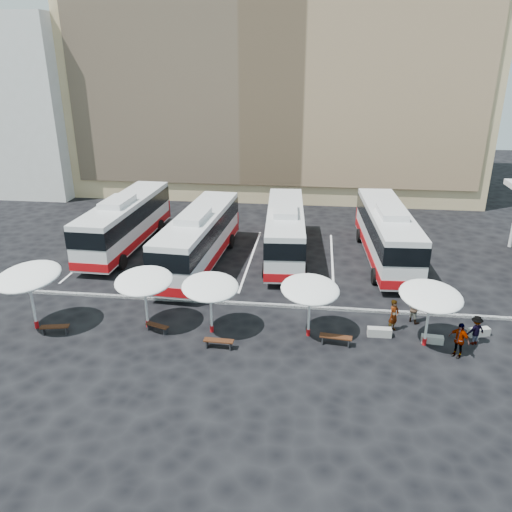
# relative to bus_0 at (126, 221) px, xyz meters

# --- Properties ---
(ground) EXTENTS (120.00, 120.00, 0.00)m
(ground) POSITION_rel_bus_0_xyz_m (9.98, -9.28, -2.13)
(ground) COLOR black
(ground) RESTS_ON ground
(sandstone_building) EXTENTS (42.00, 18.25, 29.60)m
(sandstone_building) POSITION_rel_bus_0_xyz_m (9.98, 22.59, 10.49)
(sandstone_building) COLOR tan
(sandstone_building) RESTS_ON ground
(apartment_block) EXTENTS (14.00, 14.00, 18.00)m
(apartment_block) POSITION_rel_bus_0_xyz_m (-18.02, 18.72, 6.87)
(apartment_block) COLOR silver
(apartment_block) RESTS_ON ground
(curb_divider) EXTENTS (34.00, 0.25, 0.15)m
(curb_divider) POSITION_rel_bus_0_xyz_m (9.98, -8.78, -2.06)
(curb_divider) COLOR black
(curb_divider) RESTS_ON ground
(bay_lines) EXTENTS (24.15, 12.00, 0.01)m
(bay_lines) POSITION_rel_bus_0_xyz_m (9.98, -1.28, -2.13)
(bay_lines) COLOR white
(bay_lines) RESTS_ON ground
(bus_0) EXTENTS (3.38, 13.24, 4.18)m
(bus_0) POSITION_rel_bus_0_xyz_m (0.00, 0.00, 0.00)
(bus_0) COLOR silver
(bus_0) RESTS_ON ground
(bus_1) EXTENTS (3.64, 13.38, 4.20)m
(bus_1) POSITION_rel_bus_0_xyz_m (6.52, -2.98, 0.01)
(bus_1) COLOR silver
(bus_1) RESTS_ON ground
(bus_2) EXTENTS (3.52, 12.75, 4.00)m
(bus_2) POSITION_rel_bus_0_xyz_m (12.41, -0.32, -0.09)
(bus_2) COLOR silver
(bus_2) RESTS_ON ground
(bus_3) EXTENTS (3.59, 13.33, 4.19)m
(bus_3) POSITION_rel_bus_0_xyz_m (19.79, -0.31, 0.01)
(bus_3) COLOR silver
(bus_3) RESTS_ON ground
(sunshade_0) EXTENTS (4.52, 4.54, 3.63)m
(sunshade_0) POSITION_rel_bus_0_xyz_m (-0.39, -12.93, 0.95)
(sunshade_0) COLOR silver
(sunshade_0) RESTS_ON ground
(sunshade_1) EXTENTS (3.25, 3.29, 3.27)m
(sunshade_1) POSITION_rel_bus_0_xyz_m (5.65, -12.06, 0.64)
(sunshade_1) COLOR silver
(sunshade_1) RESTS_ON ground
(sunshade_2) EXTENTS (3.94, 3.96, 3.16)m
(sunshade_2) POSITION_rel_bus_0_xyz_m (9.28, -12.16, 0.55)
(sunshade_2) COLOR silver
(sunshade_2) RESTS_ON ground
(sunshade_3) EXTENTS (3.93, 3.96, 3.21)m
(sunshade_3) POSITION_rel_bus_0_xyz_m (14.49, -11.91, 0.60)
(sunshade_3) COLOR silver
(sunshade_3) RESTS_ON ground
(sunshade_4) EXTENTS (3.96, 3.98, 3.30)m
(sunshade_4) POSITION_rel_bus_0_xyz_m (20.50, -12.13, 0.67)
(sunshade_4) COLOR silver
(sunshade_4) RESTS_ON ground
(wood_bench_0) EXTENTS (1.56, 0.71, 0.46)m
(wood_bench_0) POSITION_rel_bus_0_xyz_m (0.94, -13.41, -1.78)
(wood_bench_0) COLOR black
(wood_bench_0) RESTS_ON ground
(wood_bench_1) EXTENTS (1.39, 0.78, 0.41)m
(wood_bench_1) POSITION_rel_bus_0_xyz_m (6.35, -12.53, -1.82)
(wood_bench_1) COLOR black
(wood_bench_1) RESTS_ON ground
(wood_bench_2) EXTENTS (1.55, 0.46, 0.47)m
(wood_bench_2) POSITION_rel_bus_0_xyz_m (9.98, -13.74, -1.77)
(wood_bench_2) COLOR black
(wood_bench_2) RESTS_ON ground
(wood_bench_3) EXTENTS (1.70, 0.63, 0.51)m
(wood_bench_3) POSITION_rel_bus_0_xyz_m (15.93, -12.68, -1.74)
(wood_bench_3) COLOR black
(wood_bench_3) RESTS_ON ground
(conc_bench_0) EXTENTS (1.26, 0.44, 0.47)m
(conc_bench_0) POSITION_rel_bus_0_xyz_m (18.27, -11.51, -1.90)
(conc_bench_0) COLOR gray
(conc_bench_0) RESTS_ON ground
(conc_bench_1) EXTENTS (1.12, 0.45, 0.41)m
(conc_bench_1) POSITION_rel_bus_0_xyz_m (20.94, -11.88, -1.93)
(conc_bench_1) COLOR gray
(conc_bench_1) RESTS_ON ground
(conc_bench_2) EXTENTS (1.22, 0.72, 0.43)m
(conc_bench_2) POSITION_rel_bus_0_xyz_m (23.57, -10.81, -1.92)
(conc_bench_2) COLOR gray
(conc_bench_2) RESTS_ON ground
(passenger_0) EXTENTS (0.78, 0.78, 1.83)m
(passenger_0) POSITION_rel_bus_0_xyz_m (19.05, -10.82, -1.22)
(passenger_0) COLOR black
(passenger_0) RESTS_ON ground
(passenger_1) EXTENTS (1.01, 1.03, 1.67)m
(passenger_1) POSITION_rel_bus_0_xyz_m (20.36, -9.67, -1.30)
(passenger_1) COLOR black
(passenger_1) RESTS_ON ground
(passenger_2) EXTENTS (1.10, 1.08, 1.86)m
(passenger_2) POSITION_rel_bus_0_xyz_m (21.90, -13.00, -1.20)
(passenger_2) COLOR black
(passenger_2) RESTS_ON ground
(passenger_3) EXTENTS (1.19, 0.95, 1.61)m
(passenger_3) POSITION_rel_bus_0_xyz_m (23.05, -11.70, -1.33)
(passenger_3) COLOR black
(passenger_3) RESTS_ON ground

